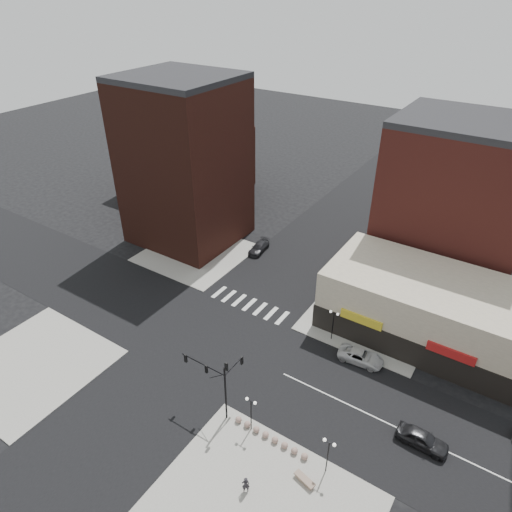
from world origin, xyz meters
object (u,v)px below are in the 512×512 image
Objects in this scene: street_lamp_se_a at (251,407)px; traffic_signal at (219,377)px; dark_sedan_east at (422,439)px; pedestrian at (246,485)px; stone_bench at (305,480)px; street_lamp_se_b at (329,448)px; dark_sedan_north at (259,247)px; street_lamp_ne at (334,318)px; white_suv at (361,357)px.

traffic_signal is at bearing 177.43° from street_lamp_se_a.
pedestrian reaches higher than dark_sedan_east.
stone_bench is (10.68, -2.14, -4.59)m from traffic_signal.
street_lamp_se_a reaches higher than stone_bench.
stone_bench is (-7.41, -9.37, -0.45)m from dark_sedan_east.
pedestrian is at bearing -132.09° from street_lamp_se_b.
stone_bench is at bearing -11.34° from traffic_signal.
street_lamp_se_b is at bearing -0.82° from traffic_signal.
dark_sedan_north is (-13.74, 28.26, -4.26)m from traffic_signal.
street_lamp_se_b is 38.27m from dark_sedan_north.
street_lamp_se_a is 16.03m from street_lamp_ne.
street_lamp_se_b is 3.68m from stone_bench.
street_lamp_se_b is at bearing -175.10° from white_suv.
stone_bench is at bearing 179.97° from white_suv.
dark_sedan_east is (13.32, -8.61, -2.47)m from street_lamp_ne.
dark_sedan_east is 38.14m from dark_sedan_north.
traffic_signal is at bearing -106.75° from street_lamp_ne.
street_lamp_se_b is 0.86× the size of dark_sedan_north.
street_lamp_ne reaches higher than stone_bench.
white_suv is at bearing 69.76° from street_lamp_se_a.
dark_sedan_north is (-22.85, 13.92, -0.02)m from white_suv.
street_lamp_se_a is 1.00× the size of street_lamp_se_b.
street_lamp_se_a is at bearing 178.13° from stone_bench.
street_lamp_se_b is 10.04m from dark_sedan_east.
dark_sedan_north is 39.63m from pedestrian.
traffic_signal is at bearing -76.72° from pedestrian.
white_suv is 20.07m from pedestrian.
traffic_signal is 4.28× the size of pedestrian.
traffic_signal is at bearing -70.28° from dark_sedan_north.
street_lamp_se_a is 0.81× the size of white_suv.
traffic_signal reaches higher than street_lamp_se_b.
street_lamp_se_b is at bearing 0.00° from street_lamp_se_a.
street_lamp_ne reaches higher than dark_sedan_east.
street_lamp_se_b reaches higher than dark_sedan_east.
pedestrian is (6.85, -5.61, -3.93)m from traffic_signal.
white_suv is 1.07× the size of dark_sedan_north.
dark_sedan_east is at bearing 21.78° from traffic_signal.
dark_sedan_north is 2.65× the size of pedestrian.
white_suv is at bearing 53.10° from dark_sedan_east.
dark_sedan_east is at bearing -32.86° from street_lamp_ne.
street_lamp_se_a is at bearing -64.58° from dark_sedan_north.
traffic_signal reaches higher than street_lamp_ne.
street_lamp_ne is 0.86× the size of dark_sedan_north.
street_lamp_ne is 2.29× the size of pedestrian.
street_lamp_se_a reaches higher than white_suv.
street_lamp_se_a is 7.76m from stone_bench.
street_lamp_ne is 1.95× the size of stone_bench.
street_lamp_ne is at bearing -40.09° from dark_sedan_north.
pedestrian is at bearing -39.35° from traffic_signal.
dark_sedan_east is at bearing 49.47° from street_lamp_se_b.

